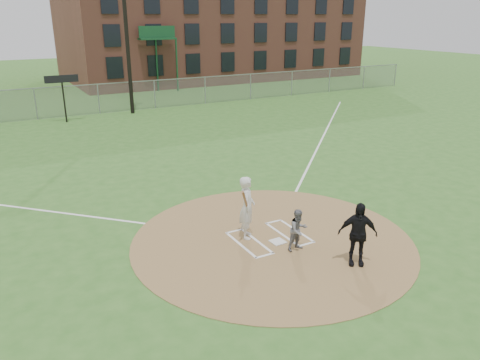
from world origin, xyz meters
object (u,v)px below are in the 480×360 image
home_plate (278,242)px  umpire (358,234)px  catcher (298,230)px  batter_at_plate (247,207)px

home_plate → umpire: 2.52m
umpire → catcher: bearing=155.8°
catcher → umpire: 1.69m
umpire → batter_at_plate: 3.34m
home_plate → batter_at_plate: (-0.63, 0.75, 0.95)m
catcher → umpire: umpire is taller
home_plate → catcher: bearing=-70.0°
catcher → umpire: (0.89, -1.41, 0.27)m
home_plate → catcher: (0.24, -0.66, 0.60)m
umpire → batter_at_plate: bearing=155.5°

